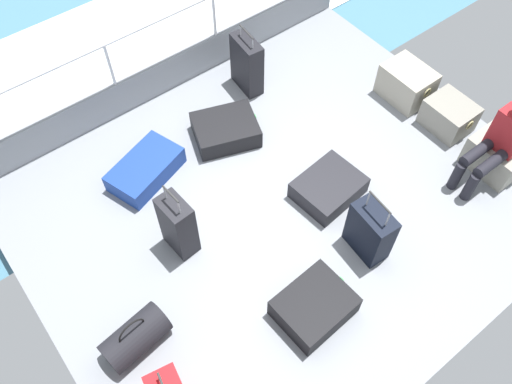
{
  "coord_description": "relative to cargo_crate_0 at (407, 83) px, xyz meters",
  "views": [
    {
      "loc": [
        2.26,
        -2.11,
        4.67
      ],
      "look_at": [
        -0.13,
        -0.26,
        0.25
      ],
      "focal_mm": 37.0,
      "sensor_mm": 36.0,
      "label": 1
    }
  ],
  "objects": [
    {
      "name": "cargo_crate_1",
      "position": [
        0.64,
        0.04,
        -0.03
      ],
      "size": [
        0.56,
        0.44,
        0.35
      ],
      "color": "gray",
      "rests_on": "ground_plane"
    },
    {
      "name": "suitcase_1",
      "position": [
        0.08,
        -3.27,
        0.15
      ],
      "size": [
        0.36,
        0.24,
        0.9
      ],
      "color": "black",
      "rests_on": "ground_plane"
    },
    {
      "name": "railing_port",
      "position": [
        -1.87,
        -2.15,
        0.57
      ],
      "size": [
        0.04,
        4.2,
        1.02
      ],
      "color": "silver",
      "rests_on": "ground_plane"
    },
    {
      "name": "suitcase_4",
      "position": [
        1.22,
        -1.85,
        0.1
      ],
      "size": [
        0.46,
        0.28,
        0.82
      ],
      "color": "black",
      "rests_on": "ground_plane"
    },
    {
      "name": "suitcase_0",
      "position": [
        -0.87,
        -3.11,
        -0.09
      ],
      "size": [
        0.7,
        0.91,
        0.23
      ],
      "color": "navy",
      "rests_on": "ground_plane"
    },
    {
      "name": "cargo_crate_0",
      "position": [
        0.0,
        0.0,
        0.0
      ],
      "size": [
        0.62,
        0.45,
        0.41
      ],
      "color": "#9E9989",
      "rests_on": "ground_plane"
    },
    {
      "name": "suitcase_2",
      "position": [
        -1.31,
        -1.4,
        0.14
      ],
      "size": [
        0.47,
        0.25,
        0.83
      ],
      "color": "black",
      "rests_on": "ground_plane"
    },
    {
      "name": "suitcase_3",
      "position": [
        0.52,
        -1.71,
        -0.09
      ],
      "size": [
        0.61,
        0.72,
        0.23
      ],
      "color": "black",
      "rests_on": "ground_plane"
    },
    {
      "name": "suitcase_7",
      "position": [
        -0.8,
        -2.1,
        -0.09
      ],
      "size": [
        0.77,
        0.85,
        0.24
      ],
      "color": "black",
      "rests_on": "ground_plane"
    },
    {
      "name": "gunwale_port",
      "position": [
        -1.87,
        -2.15,
        0.02
      ],
      "size": [
        0.06,
        5.2,
        0.45
      ],
      "primitive_type": "cube",
      "color": "gray",
      "rests_on": "ground_plane"
    },
    {
      "name": "passenger_seated",
      "position": [
        1.35,
        -0.21,
        0.36
      ],
      "size": [
        0.34,
        0.66,
        1.08
      ],
      "color": "maroon",
      "rests_on": "ground_plane"
    },
    {
      "name": "sea_wake",
      "position": [
        -3.3,
        -2.15,
        -0.55
      ],
      "size": [
        12.0,
        12.0,
        0.01
      ],
      "color": "teal",
      "rests_on": "ground_plane"
    },
    {
      "name": "suitcase_5",
      "position": [
        1.42,
        -2.71,
        -0.08
      ],
      "size": [
        0.58,
        0.69,
        0.26
      ],
      "color": "black",
      "rests_on": "ground_plane"
    },
    {
      "name": "cargo_crate_2",
      "position": [
        1.35,
        -0.03,
        -0.02
      ],
      "size": [
        0.61,
        0.46,
        0.38
      ],
      "color": "gray",
      "rests_on": "ground_plane"
    },
    {
      "name": "duffel_bag",
      "position": [
        0.69,
        -4.14,
        -0.05
      ],
      "size": [
        0.38,
        0.63,
        0.45
      ],
      "color": "black",
      "rests_on": "ground_plane"
    },
    {
      "name": "ground_plane",
      "position": [
        0.3,
        -2.15,
        -0.24
      ],
      "size": [
        4.4,
        5.2,
        0.06
      ],
      "primitive_type": "cube",
      "color": "gray"
    }
  ]
}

